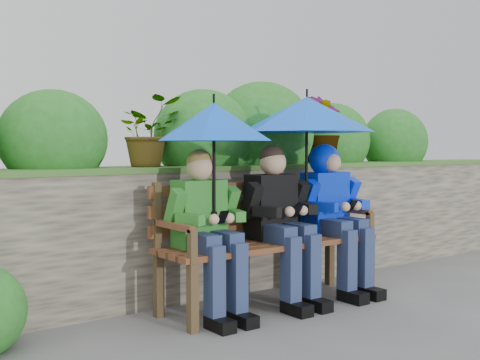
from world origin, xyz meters
TOP-DOWN VIEW (x-y plane):
  - ground at (0.00, 0.00)m, footprint 60.00×60.00m
  - garden_backdrop at (-0.08, 1.59)m, footprint 8.00×2.88m
  - park_bench at (0.32, 0.22)m, footprint 1.78×0.52m
  - boy_left at (-0.25, 0.14)m, footprint 0.52×0.60m
  - boy_middle at (0.40, 0.13)m, footprint 0.54×0.63m
  - boy_right at (0.97, 0.15)m, footprint 0.54×0.66m
  - umbrella_left at (-0.20, 0.13)m, footprint 0.79×0.79m
  - umbrella_right at (0.69, 0.16)m, footprint 1.05×1.05m

SIDE VIEW (x-z plane):
  - ground at x=0.00m, z-range 0.00..0.00m
  - park_bench at x=0.32m, z-range 0.06..1.00m
  - garden_backdrop at x=-0.08m, z-range -0.29..1.52m
  - boy_left at x=-0.25m, z-range 0.07..1.24m
  - boy_middle at x=0.40m, z-range 0.07..1.26m
  - boy_right at x=0.97m, z-range 0.11..1.32m
  - umbrella_left at x=-0.20m, z-range 0.93..1.77m
  - umbrella_right at x=0.69m, z-range 0.98..1.88m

